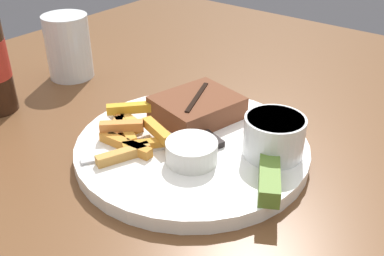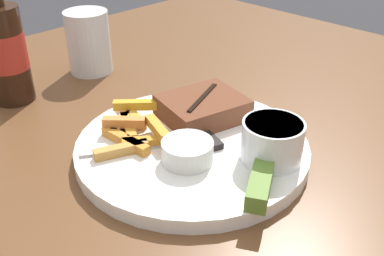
{
  "view_description": "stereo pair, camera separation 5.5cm",
  "coord_description": "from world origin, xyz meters",
  "px_view_note": "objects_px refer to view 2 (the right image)",
  "views": [
    {
      "loc": [
        -0.37,
        -0.29,
        1.06
      ],
      "look_at": [
        0.0,
        0.0,
        0.78
      ],
      "focal_mm": 42.0,
      "sensor_mm": 36.0,
      "label": 1
    },
    {
      "loc": [
        -0.34,
        -0.33,
        1.06
      ],
      "look_at": [
        0.0,
        0.0,
        0.78
      ],
      "focal_mm": 42.0,
      "sensor_mm": 36.0,
      "label": 2
    }
  ],
  "objects_px": {
    "knife_utensil": "(194,125)",
    "dipping_sauce_cup": "(187,150)",
    "dinner_plate": "(192,148)",
    "beer_bottle": "(5,49)",
    "fork_utensil": "(131,148)",
    "drinking_glass": "(89,42)",
    "steak_portion": "(202,108)",
    "coleslaw_cup": "(272,139)",
    "pickle_spear": "(260,183)"
  },
  "relations": [
    {
      "from": "dipping_sauce_cup",
      "to": "pickle_spear",
      "type": "relative_size",
      "value": 0.76
    },
    {
      "from": "knife_utensil",
      "to": "dipping_sauce_cup",
      "type": "bearing_deg",
      "value": 147.72
    },
    {
      "from": "dinner_plate",
      "to": "beer_bottle",
      "type": "bearing_deg",
      "value": 105.67
    },
    {
      "from": "coleslaw_cup",
      "to": "dinner_plate",
      "type": "bearing_deg",
      "value": 112.98
    },
    {
      "from": "coleslaw_cup",
      "to": "pickle_spear",
      "type": "distance_m",
      "value": 0.07
    },
    {
      "from": "dinner_plate",
      "to": "pickle_spear",
      "type": "bearing_deg",
      "value": -98.54
    },
    {
      "from": "fork_utensil",
      "to": "dipping_sauce_cup",
      "type": "bearing_deg",
      "value": -32.24
    },
    {
      "from": "steak_portion",
      "to": "beer_bottle",
      "type": "distance_m",
      "value": 0.31
    },
    {
      "from": "dinner_plate",
      "to": "drinking_glass",
      "type": "height_order",
      "value": "drinking_glass"
    },
    {
      "from": "knife_utensil",
      "to": "coleslaw_cup",
      "type": "bearing_deg",
      "value": -156.57
    },
    {
      "from": "steak_portion",
      "to": "coleslaw_cup",
      "type": "relative_size",
      "value": 1.72
    },
    {
      "from": "steak_portion",
      "to": "knife_utensil",
      "type": "height_order",
      "value": "steak_portion"
    },
    {
      "from": "dinner_plate",
      "to": "drinking_glass",
      "type": "relative_size",
      "value": 2.72
    },
    {
      "from": "beer_bottle",
      "to": "drinking_glass",
      "type": "height_order",
      "value": "beer_bottle"
    },
    {
      "from": "knife_utensil",
      "to": "beer_bottle",
      "type": "xyz_separation_m",
      "value": [
        -0.11,
        0.28,
        0.06
      ]
    },
    {
      "from": "dipping_sauce_cup",
      "to": "pickle_spear",
      "type": "bearing_deg",
      "value": -80.82
    },
    {
      "from": "knife_utensil",
      "to": "steak_portion",
      "type": "bearing_deg",
      "value": -52.83
    },
    {
      "from": "coleslaw_cup",
      "to": "dipping_sauce_cup",
      "type": "xyz_separation_m",
      "value": [
        -0.07,
        0.07,
        -0.01
      ]
    },
    {
      "from": "coleslaw_cup",
      "to": "beer_bottle",
      "type": "height_order",
      "value": "beer_bottle"
    },
    {
      "from": "dinner_plate",
      "to": "steak_portion",
      "type": "distance_m",
      "value": 0.07
    },
    {
      "from": "coleslaw_cup",
      "to": "dipping_sauce_cup",
      "type": "distance_m",
      "value": 0.1
    },
    {
      "from": "knife_utensil",
      "to": "drinking_glass",
      "type": "relative_size",
      "value": 1.52
    },
    {
      "from": "coleslaw_cup",
      "to": "fork_utensil",
      "type": "height_order",
      "value": "coleslaw_cup"
    },
    {
      "from": "dinner_plate",
      "to": "coleslaw_cup",
      "type": "xyz_separation_m",
      "value": [
        0.04,
        -0.09,
        0.04
      ]
    },
    {
      "from": "dinner_plate",
      "to": "steak_portion",
      "type": "bearing_deg",
      "value": 31.98
    },
    {
      "from": "dipping_sauce_cup",
      "to": "fork_utensil",
      "type": "relative_size",
      "value": 0.51
    },
    {
      "from": "dinner_plate",
      "to": "knife_utensil",
      "type": "height_order",
      "value": "knife_utensil"
    },
    {
      "from": "steak_portion",
      "to": "coleslaw_cup",
      "type": "height_order",
      "value": "coleslaw_cup"
    },
    {
      "from": "coleslaw_cup",
      "to": "pickle_spear",
      "type": "relative_size",
      "value": 0.9
    },
    {
      "from": "beer_bottle",
      "to": "pickle_spear",
      "type": "bearing_deg",
      "value": -80.96
    },
    {
      "from": "coleslaw_cup",
      "to": "knife_utensil",
      "type": "relative_size",
      "value": 0.44
    },
    {
      "from": "dipping_sauce_cup",
      "to": "knife_utensil",
      "type": "distance_m",
      "value": 0.08
    },
    {
      "from": "steak_portion",
      "to": "coleslaw_cup",
      "type": "xyz_separation_m",
      "value": [
        -0.02,
        -0.13,
        0.01
      ]
    },
    {
      "from": "dinner_plate",
      "to": "dipping_sauce_cup",
      "type": "xyz_separation_m",
      "value": [
        -0.03,
        -0.03,
        0.02
      ]
    },
    {
      "from": "steak_portion",
      "to": "pickle_spear",
      "type": "xyz_separation_m",
      "value": [
        -0.07,
        -0.15,
        -0.0
      ]
    },
    {
      "from": "drinking_glass",
      "to": "fork_utensil",
      "type": "bearing_deg",
      "value": -115.18
    },
    {
      "from": "dipping_sauce_cup",
      "to": "pickle_spear",
      "type": "xyz_separation_m",
      "value": [
        0.02,
        -0.09,
        -0.0
      ]
    },
    {
      "from": "pickle_spear",
      "to": "fork_utensil",
      "type": "bearing_deg",
      "value": 106.28
    },
    {
      "from": "dinner_plate",
      "to": "pickle_spear",
      "type": "relative_size",
      "value": 3.64
    },
    {
      "from": "steak_portion",
      "to": "drinking_glass",
      "type": "distance_m",
      "value": 0.28
    },
    {
      "from": "pickle_spear",
      "to": "beer_bottle",
      "type": "distance_m",
      "value": 0.43
    },
    {
      "from": "fork_utensil",
      "to": "beer_bottle",
      "type": "relative_size",
      "value": 0.51
    },
    {
      "from": "steak_portion",
      "to": "coleslaw_cup",
      "type": "distance_m",
      "value": 0.13
    },
    {
      "from": "dinner_plate",
      "to": "steak_portion",
      "type": "xyz_separation_m",
      "value": [
        0.05,
        0.03,
        0.02
      ]
    },
    {
      "from": "coleslaw_cup",
      "to": "drinking_glass",
      "type": "relative_size",
      "value": 0.67
    },
    {
      "from": "dipping_sauce_cup",
      "to": "beer_bottle",
      "type": "height_order",
      "value": "beer_bottle"
    },
    {
      "from": "beer_bottle",
      "to": "knife_utensil",
      "type": "bearing_deg",
      "value": -67.76
    },
    {
      "from": "dinner_plate",
      "to": "pickle_spear",
      "type": "xyz_separation_m",
      "value": [
        -0.02,
        -0.12,
        0.02
      ]
    },
    {
      "from": "dinner_plate",
      "to": "drinking_glass",
      "type": "distance_m",
      "value": 0.32
    },
    {
      "from": "dipping_sauce_cup",
      "to": "pickle_spear",
      "type": "distance_m",
      "value": 0.1
    }
  ]
}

